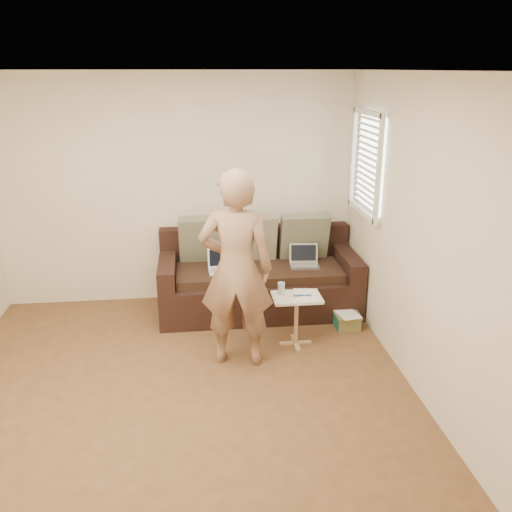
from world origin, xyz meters
The scene contains 18 objects.
floor centered at (0.00, 0.00, 0.00)m, with size 4.50×4.50×0.00m, color #53381F.
ceiling centered at (0.00, 0.00, 2.60)m, with size 4.50×4.50×0.00m, color white.
wall_back centered at (0.00, 2.25, 1.30)m, with size 4.00×4.00×0.00m, color beige.
wall_front centered at (0.00, -2.25, 1.30)m, with size 4.00×4.00×0.00m, color beige.
wall_right centered at (2.00, 0.00, 1.30)m, with size 4.50×4.50×0.00m, color beige.
window_blinds centered at (1.95, 1.50, 1.70)m, with size 0.12×0.88×1.08m, color white, non-canonical shape.
sofa centered at (0.88, 1.77, 0.42)m, with size 2.20×0.95×0.85m, color black, non-canonical shape.
pillow_left centered at (0.28, 2.01, 0.79)m, with size 0.55×0.14×0.55m, color #5C6147, non-canonical shape.
pillow_mid centered at (0.83, 1.99, 0.79)m, with size 0.55×0.14×0.55m, color #7A7657, non-canonical shape.
pillow_right centered at (1.43, 1.98, 0.79)m, with size 0.55×0.14×0.55m, color #5C6147, non-canonical shape.
laptop_silver centered at (1.39, 1.72, 0.52)m, with size 0.32×0.23×0.21m, color #B7BABC, non-canonical shape.
laptop_white centered at (0.48, 1.67, 0.52)m, with size 0.32×0.24×0.24m, color white, non-canonical shape.
person centered at (0.53, 0.67, 0.92)m, with size 0.67×0.45×1.84m, color #8E664D.
side_table centered at (1.14, 0.92, 0.26)m, with size 0.47×0.33×0.52m, color silver, non-canonical shape.
drinking_glass centered at (1.00, 0.99, 0.58)m, with size 0.07×0.07×0.12m, color silver, non-canonical shape.
scissors centered at (1.20, 0.91, 0.53)m, with size 0.18×0.10×0.02m, color silver, non-canonical shape.
paper_on_table centered at (1.23, 0.94, 0.52)m, with size 0.21×0.30×0.00m, color white, non-canonical shape.
striped_box centered at (1.75, 1.20, 0.08)m, with size 0.26×0.26×0.17m, color #C35F1D, non-canonical shape.
Camera 1 is at (0.18, -3.81, 2.62)m, focal length 37.78 mm.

